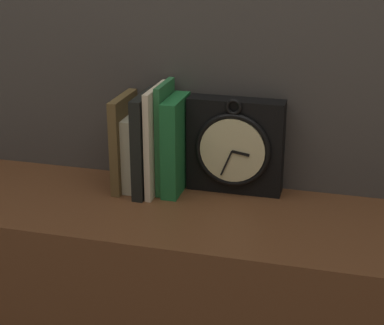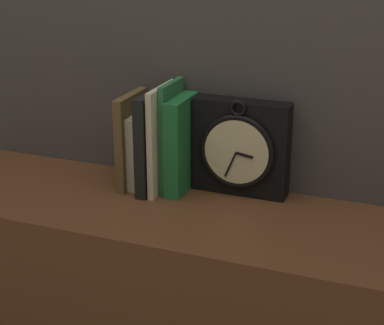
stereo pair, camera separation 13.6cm
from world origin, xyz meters
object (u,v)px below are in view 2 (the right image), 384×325
object	(u,v)px
book_slot3_cream	(163,139)
book_slot4_green	(171,136)
book_slot5_green	(181,145)
book_slot0_brown	(132,140)
book_slot2_black	(153,141)
clock	(240,148)
book_slot1_cream	(144,149)

from	to	relation	value
book_slot3_cream	book_slot4_green	xyz separation A→B (m)	(0.02, 0.02, 0.00)
book_slot5_green	book_slot0_brown	bearing A→B (deg)	-177.22
book_slot2_black	book_slot4_green	xyz separation A→B (m)	(0.04, 0.02, 0.01)
book_slot0_brown	book_slot5_green	distance (m)	0.12
book_slot4_green	book_slot5_green	world-z (taller)	book_slot4_green
book_slot3_cream	book_slot4_green	distance (m)	0.02
clock	book_slot1_cream	distance (m)	0.23
book_slot2_black	book_slot4_green	bearing A→B (deg)	25.99
book_slot3_cream	book_slot4_green	bearing A→B (deg)	44.84
clock	book_slot4_green	bearing A→B (deg)	-170.36
clock	book_slot0_brown	distance (m)	0.26
book_slot2_black	book_slot4_green	size ratio (longest dim) A/B	0.91
book_slot3_cream	book_slot5_green	bearing A→B (deg)	12.80
book_slot0_brown	book_slot1_cream	xyz separation A→B (m)	(0.03, 0.01, -0.02)
clock	book_slot1_cream	bearing A→B (deg)	-172.39
book_slot2_black	book_slot5_green	size ratio (longest dim) A/B	1.04
book_slot1_cream	book_slot4_green	bearing A→B (deg)	2.89
book_slot0_brown	book_slot2_black	size ratio (longest dim) A/B	0.95
book_slot1_cream	book_slot3_cream	world-z (taller)	book_slot3_cream
book_slot5_green	clock	bearing A→B (deg)	13.90
book_slot1_cream	book_slot5_green	world-z (taller)	book_slot5_green
book_slot0_brown	clock	bearing A→B (deg)	8.60
book_slot4_green	book_slot5_green	bearing A→B (deg)	-11.76
book_slot4_green	book_slot5_green	xyz separation A→B (m)	(0.03, -0.01, -0.02)
book_slot5_green	book_slot1_cream	bearing A→B (deg)	178.74
book_slot1_cream	book_slot2_black	size ratio (longest dim) A/B	0.76
book_slot1_cream	book_slot3_cream	xyz separation A→B (m)	(0.05, -0.01, 0.04)
book_slot4_green	book_slot2_black	bearing A→B (deg)	-154.01
book_slot4_green	book_slot0_brown	bearing A→B (deg)	-173.12
book_slot0_brown	book_slot2_black	world-z (taller)	book_slot2_black
clock	book_slot3_cream	size ratio (longest dim) A/B	0.93
book_slot0_brown	book_slot3_cream	world-z (taller)	book_slot3_cream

